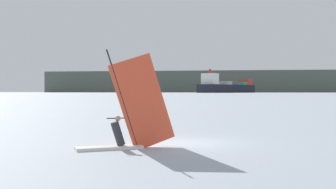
% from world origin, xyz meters
% --- Properties ---
extents(ground_plane, '(4000.00, 4000.00, 0.00)m').
position_xyz_m(ground_plane, '(0.00, 0.00, 0.00)').
color(ground_plane, '#9EA8B2').
extents(windsurfer, '(3.25, 3.08, 4.08)m').
position_xyz_m(windsurfer, '(-1.52, -2.47, 1.05)').
color(windsurfer, white).
rests_on(windsurfer, ground_plane).
extents(cargo_ship, '(60.70, 143.56, 34.45)m').
position_xyz_m(cargo_ship, '(-151.92, 624.20, 9.05)').
color(cargo_ship, black).
rests_on(cargo_ship, ground_plane).
extents(distant_headland, '(942.20, 688.86, 42.38)m').
position_xyz_m(distant_headland, '(-195.41, 1020.67, 21.19)').
color(distant_headland, '#4C564C').
rests_on(distant_headland, ground_plane).
extents(channel_buoy, '(0.99, 0.99, 2.26)m').
position_xyz_m(channel_buoy, '(-22.14, 41.28, 1.02)').
color(channel_buoy, yellow).
rests_on(channel_buoy, ground_plane).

